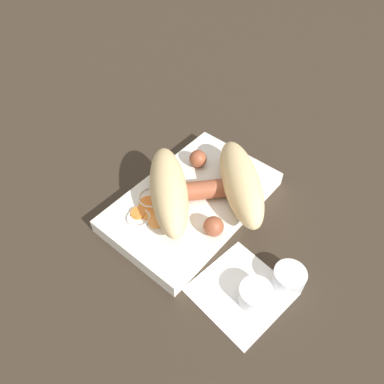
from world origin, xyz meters
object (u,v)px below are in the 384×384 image
object	(u,v)px
bread_roll	(205,186)
condiment_cup_near	(255,295)
food_tray	(192,201)
condiment_cup_far	(289,278)
sausage	(205,190)

from	to	relation	value
bread_roll	condiment_cup_near	world-z (taller)	bread_roll
food_tray	bread_roll	world-z (taller)	bread_roll
condiment_cup_near	condiment_cup_far	size ratio (longest dim) A/B	1.00
condiment_cup_near	bread_roll	bearing A→B (deg)	-117.68
bread_roll	sausage	distance (m)	0.02
bread_roll	condiment_cup_far	xyz separation A→B (m)	(0.03, 0.17, -0.04)
bread_roll	condiment_cup_near	size ratio (longest dim) A/B	5.37
food_tray	condiment_cup_near	world-z (taller)	condiment_cup_near
food_tray	condiment_cup_far	world-z (taller)	condiment_cup_far
food_tray	condiment_cup_near	distance (m)	0.18
food_tray	condiment_cup_near	xyz separation A→B (m)	(0.07, 0.16, -0.00)
food_tray	condiment_cup_far	xyz separation A→B (m)	(0.02, 0.18, -0.00)
bread_roll	condiment_cup_far	size ratio (longest dim) A/B	5.37
condiment_cup_near	condiment_cup_far	bearing A→B (deg)	157.41
sausage	condiment_cup_near	size ratio (longest dim) A/B	3.02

